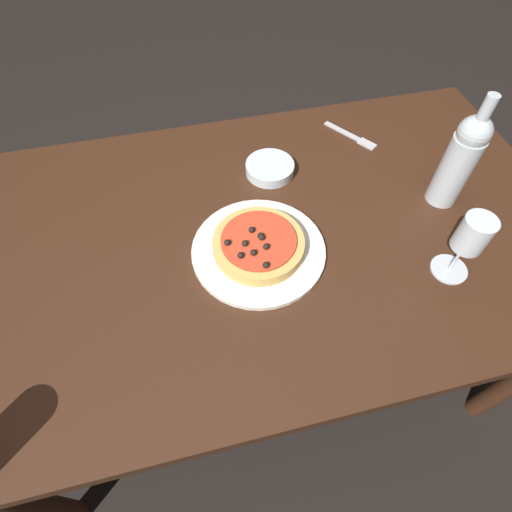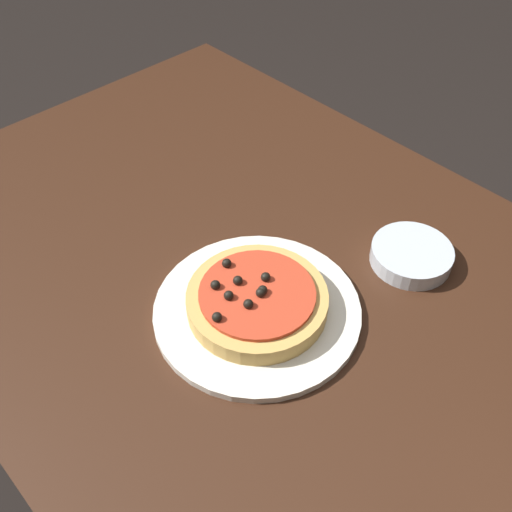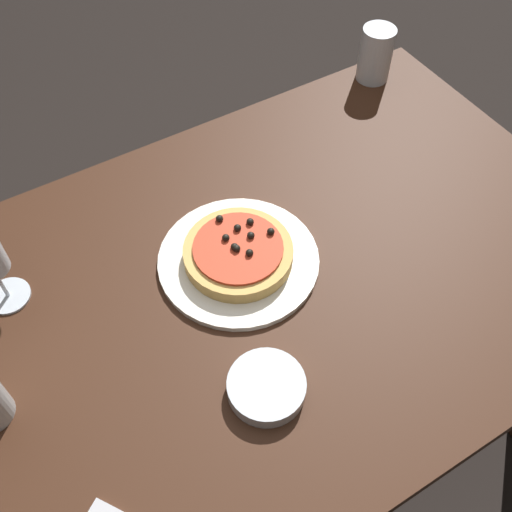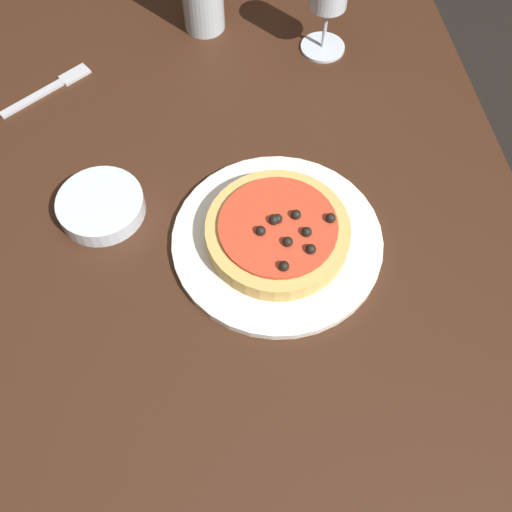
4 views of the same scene
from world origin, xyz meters
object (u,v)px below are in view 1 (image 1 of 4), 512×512
Objects in this scene: dinner_plate at (259,250)px; fork at (353,137)px; pizza at (258,244)px; dining_table at (267,251)px; side_bowl at (270,168)px; wine_bottle at (459,158)px; wine_glass at (471,238)px.

dinner_plate reaches higher than fork.
pizza reaches higher than dinner_plate.
side_bowl reaches higher than dining_table.
side_bowl is (-0.39, 0.19, -0.11)m from wine_bottle.
wine_glass reaches higher than side_bowl.
dinner_plate is at bearing 43.37° from pizza.
wine_glass is at bearing -20.19° from pizza.
dinner_plate is 1.83× the size of wine_glass.
dining_table is 0.11m from dinner_plate.
fork is (0.32, 0.27, 0.09)m from dining_table.
pizza is (-0.04, -0.06, 0.11)m from dining_table.
dining_table is 0.43m from fork.
wine_bottle is 0.45m from side_bowl.
wine_glass is at bearing -52.36° from side_bowl.
fork is (0.36, 0.33, -0.03)m from pizza.
dinner_plate is 1.48× the size of pizza.
wine_glass is 0.58× the size of wine_bottle.
dining_table is 5.20× the size of wine_bottle.
side_bowl is at bearing -106.84° from fork.
fork is at bearing 42.75° from dinner_plate.
dining_table is at bearing -105.89° from side_bowl.
wine_bottle reaches higher than dining_table.
pizza is at bearing -122.65° from dining_table.
pizza reaches higher than side_bowl.
wine_bottle reaches higher than pizza.
dinner_plate is (-0.04, -0.06, 0.09)m from dining_table.
side_bowl is (0.09, 0.25, 0.01)m from dinner_plate.
wine_bottle is (0.48, 0.06, 0.10)m from pizza.
wine_glass reaches higher than pizza.
dining_table is 0.49m from wine_bottle.
dining_table is 4.90× the size of dinner_plate.
wine_glass is (0.35, -0.20, 0.20)m from dining_table.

